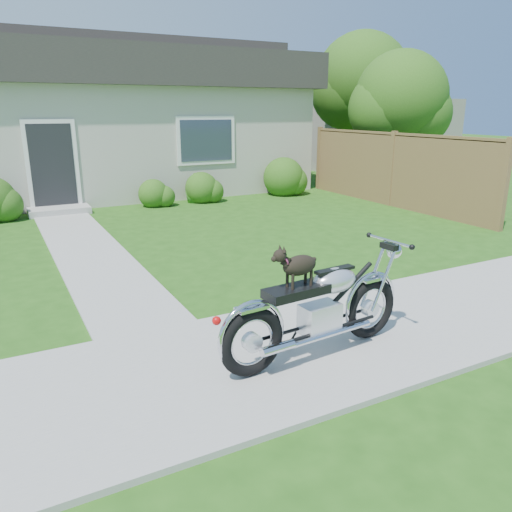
{
  "coord_description": "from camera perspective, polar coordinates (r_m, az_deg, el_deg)",
  "views": [
    {
      "loc": [
        -2.84,
        -4.03,
        2.43
      ],
      "look_at": [
        -0.17,
        1.0,
        0.75
      ],
      "focal_mm": 35.0,
      "sensor_mm": 36.0,
      "label": 1
    }
  ],
  "objects": [
    {
      "name": "shrub_row",
      "position": [
        13.08,
        -13.54,
        7.26
      ],
      "size": [
        11.31,
        1.18,
        1.18
      ],
      "color": "#2F5917",
      "rests_on": "ground"
    },
    {
      "name": "motorcycle_with_dog",
      "position": [
        5.0,
        7.26,
        -5.75
      ],
      "size": [
        2.22,
        0.6,
        1.18
      ],
      "rotation": [
        0.0,
        0.0,
        0.08
      ],
      "color": "black",
      "rests_on": "sidewalk"
    },
    {
      "name": "walkway",
      "position": [
        9.44,
        -18.8,
        0.74
      ],
      "size": [
        1.2,
        8.0,
        0.03
      ],
      "primitive_type": "cube",
      "color": "#9E9B93",
      "rests_on": "ground"
    },
    {
      "name": "sidewalk",
      "position": [
        5.49,
        6.61,
        -9.73
      ],
      "size": [
        24.0,
        2.2,
        0.04
      ],
      "primitive_type": "cube",
      "color": "#9E9B93",
      "rests_on": "ground"
    },
    {
      "name": "tree_near",
      "position": [
        15.74,
        16.72,
        16.48
      ],
      "size": [
        2.71,
        2.66,
        4.08
      ],
      "color": "#3D2B1C",
      "rests_on": "ground"
    },
    {
      "name": "house",
      "position": [
        16.28,
        -18.49,
        14.7
      ],
      "size": [
        12.6,
        7.03,
        4.5
      ],
      "color": "beige",
      "rests_on": "ground"
    },
    {
      "name": "ground",
      "position": [
        5.5,
        6.6,
        -9.92
      ],
      "size": [
        80.0,
        80.0,
        0.0
      ],
      "primitive_type": "plane",
      "color": "#235114",
      "rests_on": "ground"
    },
    {
      "name": "tree_far",
      "position": [
        18.72,
        12.46,
        18.52
      ],
      "size": [
        3.27,
        3.27,
        5.02
      ],
      "color": "#3D2B1C",
      "rests_on": "ground"
    },
    {
      "name": "fence",
      "position": [
        13.47,
        15.28,
        9.54
      ],
      "size": [
        0.12,
        6.62,
        1.9
      ],
      "color": "olive",
      "rests_on": "ground"
    },
    {
      "name": "potted_plant_right",
      "position": [
        13.6,
        -7.21,
        7.73
      ],
      "size": [
        0.47,
        0.47,
        0.79
      ],
      "primitive_type": "imported",
      "rotation": [
        0.0,
        0.0,
        4.78
      ],
      "color": "#316F1E",
      "rests_on": "ground"
    }
  ]
}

